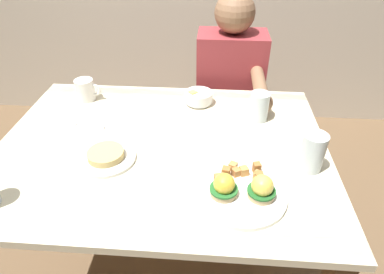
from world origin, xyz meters
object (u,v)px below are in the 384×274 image
dining_table (163,167)px  fruit_bowl (199,97)px  side_plate (106,156)px  diner_person (230,92)px  coffee_mug (85,89)px  water_glass_near (312,154)px  water_glass_far (259,108)px  fork (84,125)px  eggs_benedict_plate (242,190)px

dining_table → fruit_bowl: size_ratio=10.00×
side_plate → diner_person: (0.44, 0.70, -0.10)m
coffee_mug → side_plate: size_ratio=0.56×
fruit_bowl → side_plate: bearing=-125.5°
dining_table → coffee_mug: (-0.38, 0.31, 0.16)m
water_glass_near → fruit_bowl: bearing=134.0°
water_glass_far → dining_table: bearing=-151.1°
water_glass_near → diner_person: 0.75m
coffee_mug → diner_person: diner_person is taller
fork → side_plate: bearing=-53.6°
coffee_mug → diner_person: bearing=24.2°
coffee_mug → diner_person: size_ratio=0.10×
coffee_mug → side_plate: bearing=-63.2°
dining_table → coffee_mug: bearing=140.9°
dining_table → coffee_mug: coffee_mug is taller
eggs_benedict_plate → fork: (-0.60, 0.34, -0.02)m
fork → fruit_bowl: bearing=25.1°
fork → side_plate: size_ratio=0.78×
fork → dining_table: bearing=-17.8°
fruit_bowl → coffee_mug: (-0.50, -0.00, 0.02)m
side_plate → fork: bearing=126.4°
side_plate → dining_table: bearing=29.6°
coffee_mug → water_glass_near: (0.89, -0.40, 0.01)m
water_glass_near → water_glass_far: size_ratio=1.13×
eggs_benedict_plate → coffee_mug: 0.86m
water_glass_far → side_plate: size_ratio=0.59×
fork → side_plate: 0.25m
fork → water_glass_near: water_glass_near is taller
dining_table → side_plate: 0.23m
dining_table → fruit_bowl: 0.36m
eggs_benedict_plate → fruit_bowl: eggs_benedict_plate is taller
fruit_bowl → coffee_mug: 0.50m
water_glass_near → water_glass_far: 0.33m
fruit_bowl → diner_person: (0.15, 0.29, -0.12)m
fork → side_plate: side_plate is taller
dining_table → side_plate: side_plate is taller
dining_table → side_plate: bearing=-150.4°
fruit_bowl → water_glass_near: bearing=-46.0°
water_glass_near → water_glass_far: water_glass_near is taller
dining_table → eggs_benedict_plate: bearing=-40.3°
fruit_bowl → water_glass_far: size_ratio=1.02×
fruit_bowl → water_glass_far: water_glass_far is taller
eggs_benedict_plate → water_glass_near: (0.23, 0.14, 0.03)m
diner_person → coffee_mug: bearing=-155.8°
coffee_mug → water_glass_far: size_ratio=0.94×
fork → water_glass_near: size_ratio=1.17×
water_glass_near → diner_person: bearing=109.1°
fruit_bowl → water_glass_near: (0.39, -0.40, 0.03)m
fruit_bowl → fork: size_ratio=0.77×
fork → diner_person: size_ratio=0.14×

